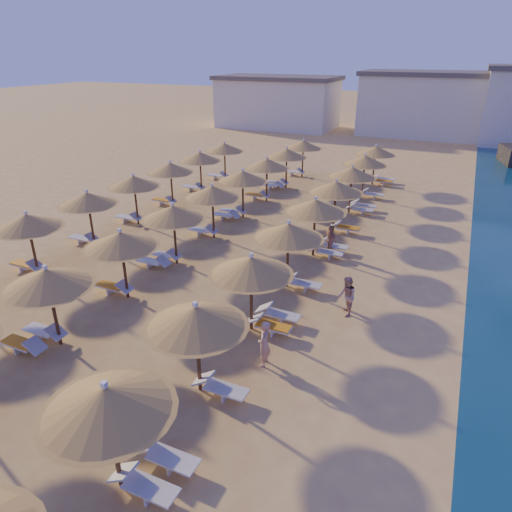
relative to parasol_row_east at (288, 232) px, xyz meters
The scene contains 9 objects.
ground 5.66m from the parasol_row_east, 122.91° to the right, with size 220.00×220.00×0.00m, color #E3BF63.
hotel_blocks 42.47m from the parasol_row_east, 89.25° to the left, with size 47.79×10.02×8.10m.
parasol_row_east is the anchor object (origin of this frame).
parasol_row_west 5.75m from the parasol_row_east, behind, with size 3.07×39.99×3.08m.
parasol_row_inland 11.10m from the parasol_row_east, behind, with size 3.07×28.92×3.08m.
loungers 5.04m from the parasol_row_east, behind, with size 14.07×38.39×0.66m.
beachgoer_b 3.64m from the parasol_row_east, 22.67° to the right, with size 0.78×0.61×1.61m, color tan.
beachgoer_c 4.60m from the parasol_row_east, 80.67° to the left, with size 0.91×0.38×1.55m, color tan.
beachgoer_a 5.86m from the parasol_row_east, 76.73° to the right, with size 0.60×0.39×1.64m, color tan.
Camera 1 is at (8.90, -12.52, 9.52)m, focal length 32.00 mm.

